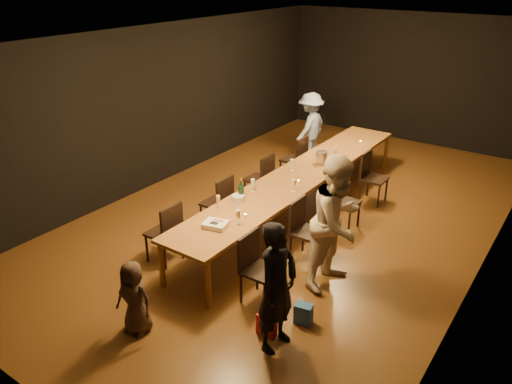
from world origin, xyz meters
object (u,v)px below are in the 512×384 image
Objects in this scene: child at (134,298)px; woman_birthday at (277,287)px; chair_right_1 at (308,232)px; champagne_bottle at (241,189)px; chair_left_1 at (216,202)px; ice_bucket at (321,157)px; chair_right_0 at (261,270)px; table at (300,177)px; man_blue at (310,127)px; chair_right_3 at (374,178)px; chair_right_2 at (345,202)px; chair_left_0 at (163,232)px; plate_stack at (238,199)px; chair_left_2 at (259,178)px; woman_tan at (337,222)px; chair_left_3 at (293,159)px; birthday_cake at (216,225)px.

woman_birthday is at bearing 15.52° from child.
champagne_bottle is (-1.06, -0.18, 0.46)m from chair_right_1.
ice_bucket reaches higher than chair_left_1.
chair_right_0 is 2.59× the size of champagne_bottle.
woman_birthday reaches higher than champagne_bottle.
champagne_bottle reaches higher than chair_right_0.
table is 3.72m from child.
ice_bucket is (1.20, -1.73, 0.11)m from man_blue.
chair_right_3 is 1.05m from ice_bucket.
chair_right_2 is 2.08m from chair_left_1.
chair_right_1 is at bearing 180.00° from chair_right_0.
plate_stack is (0.64, 0.94, 0.34)m from chair_left_0.
ice_bucket reaches higher than chair_right_0.
chair_right_1 is at bearing 30.06° from man_blue.
champagne_bottle reaches higher than chair_right_2.
table is 0.67m from ice_bucket.
chair_right_2 is at bearing -39.08° from ice_bucket.
chair_left_0 is at bearing -25.28° from chair_right_3.
chair_left_2 is at bearing 91.23° from child.
champagne_bottle is (0.94, -3.77, 0.18)m from man_blue.
woman_tan reaches higher than woman_birthday.
child is at bearing -33.60° from chair_right_0.
ice_bucket is at bearing -165.29° from chair_right_0.
chair_left_2 is 1.00× the size of chair_left_3.
chair_left_1 is at bearing 89.83° from woman_tan.
woman_tan is (2.27, 0.92, 0.45)m from chair_left_0.
plate_stack reaches higher than birthday_cake.
child is at bearing -90.33° from table.
woman_tan is at bearing -3.42° from champagne_bottle.
champagne_bottle is 2.05m from ice_bucket.
woman_tan reaches higher than birthday_cake.
chair_right_1 is 0.60× the size of woman_birthday.
ice_bucket is at bearing 77.72° from child.
chair_right_3 and chair_left_0 have the same top height.
chair_right_1 is 1.20m from chair_right_2.
man_blue is (-2.60, 5.35, -0.02)m from woman_birthday.
chair_left_0 is 0.62× the size of man_blue.
woman_birthday is at bearing -40.49° from birthday_cake.
chair_right_2 is (0.00, 1.20, 0.00)m from chair_right_1.
woman_tan reaches higher than man_blue.
plate_stack is (0.64, -1.46, 0.34)m from chair_left_2.
chair_left_2 is at bearing -125.22° from chair_right_1.
woman_tan is at bearing 34.52° from man_blue.
table is 2.56m from chair_left_0.
chair_right_1 and chair_right_2 have the same top height.
child is 2.28m from plate_stack.
woman_birthday is 1.68m from child.
chair_left_2 reaches higher than plate_stack.
man_blue is (-2.00, 2.39, 0.29)m from chair_right_2.
chair_left_2 is at bearing 96.69° from birthday_cake.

